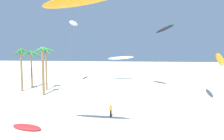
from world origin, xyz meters
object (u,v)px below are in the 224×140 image
(flying_kite_2, at_px, (121,58))
(flying_kite_6, at_px, (220,59))
(palm_tree_0, at_px, (21,56))
(person_near_right, at_px, (111,110))
(palm_tree_2, at_px, (46,55))
(flying_kite_5, at_px, (165,29))
(flying_kite_1, at_px, (74,23))
(palm_tree_3, at_px, (43,57))
(palm_tree_1, at_px, (31,56))
(grounded_kite_2, at_px, (27,127))

(flying_kite_2, bearing_deg, flying_kite_6, -45.56)
(palm_tree_0, relative_size, person_near_right, 5.33)
(palm_tree_2, distance_m, person_near_right, 23.94)
(flying_kite_2, relative_size, flying_kite_5, 0.72)
(palm_tree_2, xyz_separation_m, flying_kite_6, (33.12, -4.12, -0.54))
(flying_kite_6, bearing_deg, flying_kite_1, 155.51)
(palm_tree_0, xyz_separation_m, flying_kite_2, (18.86, 16.87, -0.96))
(palm_tree_2, height_order, flying_kite_1, flying_kite_1)
(palm_tree_3, distance_m, person_near_right, 19.38)
(palm_tree_1, height_order, person_near_right, palm_tree_1)
(grounded_kite_2, bearing_deg, palm_tree_2, 108.24)
(grounded_kite_2, xyz_separation_m, person_near_right, (8.50, 5.45, 0.69))
(person_near_right, bearing_deg, palm_tree_1, 137.36)
(palm_tree_3, distance_m, flying_kite_6, 31.54)
(flying_kite_1, height_order, flying_kite_5, flying_kite_1)
(palm_tree_1, bearing_deg, person_near_right, -42.64)
(palm_tree_1, relative_size, flying_kite_2, 0.82)
(flying_kite_5, xyz_separation_m, grounded_kite_2, (-17.34, -26.61, -12.69))
(palm_tree_2, height_order, flying_kite_6, palm_tree_2)
(palm_tree_3, bearing_deg, palm_tree_1, 130.21)
(palm_tree_1, xyz_separation_m, flying_kite_5, (28.80, 2.78, 5.90))
(person_near_right, bearing_deg, grounded_kite_2, -147.35)
(palm_tree_1, height_order, palm_tree_3, palm_tree_3)
(flying_kite_5, xyz_separation_m, flying_kite_6, (8.48, -8.56, -5.97))
(palm_tree_0, bearing_deg, grounded_kite_2, -59.90)
(flying_kite_1, bearing_deg, grounded_kite_2, -82.59)
(palm_tree_2, distance_m, flying_kite_2, 20.80)
(flying_kite_1, relative_size, flying_kite_5, 1.14)
(palm_tree_3, xyz_separation_m, flying_kite_2, (12.83, 20.10, -0.93))
(palm_tree_0, bearing_deg, palm_tree_2, 23.54)
(palm_tree_0, relative_size, flying_kite_2, 0.87)
(palm_tree_2, xyz_separation_m, flying_kite_2, (14.43, 14.94, -1.19))
(palm_tree_2, height_order, flying_kite_5, flying_kite_5)
(palm_tree_1, distance_m, palm_tree_2, 4.50)
(flying_kite_2, distance_m, grounded_kite_2, 38.28)
(palm_tree_3, xyz_separation_m, flying_kite_1, (1.59, 14.67, 7.75))
(palm_tree_0, bearing_deg, flying_kite_6, -3.35)
(palm_tree_2, distance_m, flying_kite_1, 12.52)
(palm_tree_0, relative_size, palm_tree_2, 0.99)
(flying_kite_6, bearing_deg, grounded_kite_2, -145.03)
(palm_tree_0, bearing_deg, flying_kite_2, 41.81)
(palm_tree_1, bearing_deg, palm_tree_0, -94.40)
(palm_tree_0, distance_m, grounded_kite_2, 24.44)
(flying_kite_5, bearing_deg, palm_tree_0, -167.65)
(flying_kite_5, bearing_deg, palm_tree_2, -169.80)
(palm_tree_3, xyz_separation_m, flying_kite_6, (31.52, 1.03, -0.28))
(flying_kite_6, bearing_deg, palm_tree_2, 172.90)
(person_near_right, bearing_deg, palm_tree_0, 143.82)
(palm_tree_3, height_order, flying_kite_5, flying_kite_5)
(palm_tree_3, bearing_deg, grounded_kite_2, -71.46)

